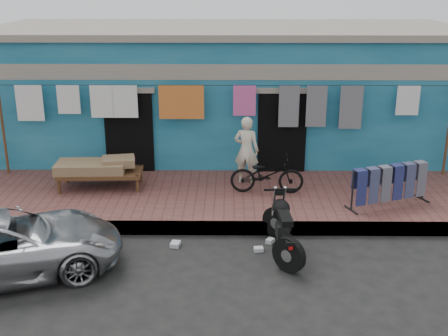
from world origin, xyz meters
TOP-DOWN VIEW (x-y plane):
  - ground at (0.00, 0.00)m, footprint 80.00×80.00m
  - sidewalk at (0.00, 3.00)m, footprint 28.00×3.00m
  - curb at (0.00, 1.55)m, footprint 28.00×0.10m
  - building at (-0.00, 6.99)m, footprint 12.20×5.20m
  - clothesline at (-0.30, 4.25)m, footprint 10.06×0.06m
  - car at (-3.48, 0.01)m, footprint 4.16×2.97m
  - seated_person at (0.47, 3.68)m, footprint 0.61×0.49m
  - bicycle at (0.88, 3.08)m, footprint 1.53×0.60m
  - motorcycle at (1.02, 0.79)m, footprint 0.78×1.67m
  - charpoy at (-2.65, 3.35)m, footprint 1.92×1.04m
  - jeans_rack at (3.24, 2.41)m, footprint 2.01×1.55m
  - litter_a at (0.61, 0.88)m, footprint 0.17×0.15m
  - litter_b at (0.84, 1.20)m, footprint 0.18×0.19m
  - litter_c at (-0.85, 1.05)m, footprint 0.19×0.22m

SIDE VIEW (x-z plane):
  - ground at x=0.00m, z-range 0.00..0.00m
  - litter_a at x=0.61m, z-range 0.00..0.07m
  - litter_b at x=0.84m, z-range 0.00..0.08m
  - litter_c at x=-0.85m, z-range 0.00..0.08m
  - sidewalk at x=0.00m, z-range 0.00..0.25m
  - curb at x=0.00m, z-range 0.00..0.25m
  - motorcycle at x=1.02m, z-range 0.00..1.03m
  - car at x=-3.48m, z-range 0.00..1.07m
  - charpoy at x=-2.65m, z-range 0.25..0.87m
  - jeans_rack at x=3.24m, z-range 0.25..1.10m
  - bicycle at x=0.88m, z-range 0.25..1.23m
  - seated_person at x=0.47m, z-range 0.25..1.74m
  - building at x=0.00m, z-range 0.01..3.37m
  - clothesline at x=-0.30m, z-range 0.77..2.87m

